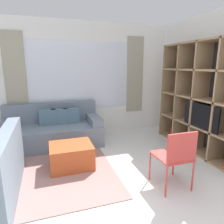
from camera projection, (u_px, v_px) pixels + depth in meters
ground_plane at (131, 222)px, 2.21m from camera, size 16.00×16.00×0.00m
wall_back at (80, 80)px, 4.80m from camera, size 5.72×0.11×2.70m
wall_right at (206, 83)px, 4.04m from camera, size 0.07×4.30×2.70m
area_rug at (38, 170)px, 3.30m from camera, size 2.39×2.35×0.01m
shelving_unit at (202, 99)px, 3.90m from camera, size 0.42×2.14×2.15m
couch_main at (53, 130)px, 4.35m from camera, size 2.03×0.96×0.87m
ottoman at (71, 156)px, 3.37m from camera, size 0.70×0.59×0.40m
folding_chair at (175, 154)px, 2.70m from camera, size 0.44×0.46×0.86m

